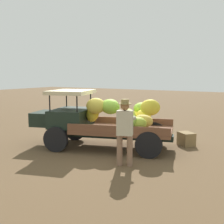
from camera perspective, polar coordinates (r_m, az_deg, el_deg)
name	(u,v)px	position (r m, az deg, el deg)	size (l,w,h in m)	color
ground_plane	(104,146)	(9.44, -1.65, -6.80)	(60.00, 60.00, 0.00)	brown
truck	(99,119)	(9.10, -2.64, -1.49)	(4.66, 2.77, 1.82)	black
farmer	(125,128)	(7.32, 2.55, -3.24)	(0.55, 0.51, 1.72)	#896650
wooden_crate	(186,139)	(9.84, 14.47, -5.16)	(0.54, 0.40, 0.43)	olive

